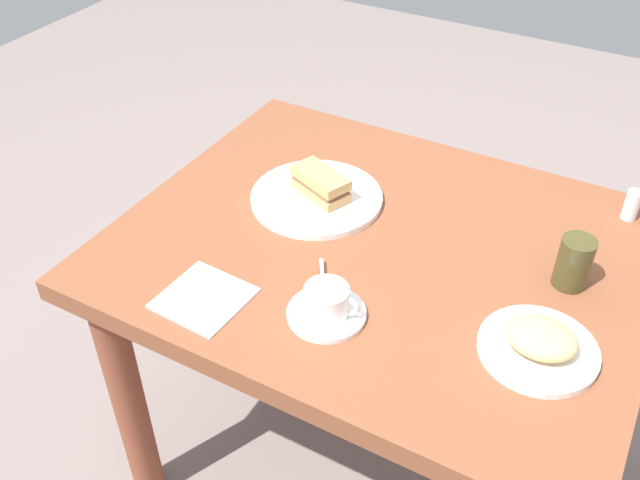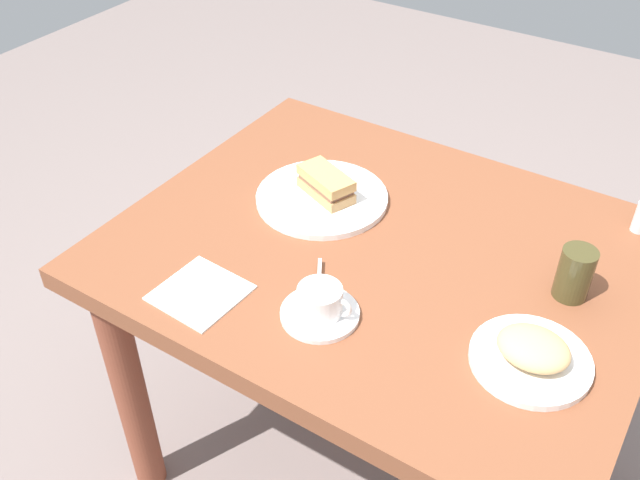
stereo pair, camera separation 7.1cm
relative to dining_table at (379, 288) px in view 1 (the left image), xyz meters
name	(u,v)px [view 1 (the left image)]	position (x,y,z in m)	size (l,w,h in m)	color
ground_plane	(367,457)	(0.00, 0.00, -0.61)	(6.00, 6.00, 0.00)	gray
dining_table	(379,288)	(0.00, 0.00, 0.00)	(1.05, 0.85, 0.73)	brown
sandwich_plate	(317,198)	(0.19, -0.07, 0.13)	(0.29, 0.29, 0.01)	white
sandwich_front	(320,184)	(0.18, -0.07, 0.16)	(0.15, 0.11, 0.05)	tan
coffee_saucer	(324,313)	(0.00, 0.24, 0.13)	(0.14, 0.14, 0.01)	white
coffee_cup	(325,299)	(0.00, 0.24, 0.16)	(0.11, 0.08, 0.05)	white
spoon	(323,281)	(0.04, 0.17, 0.13)	(0.06, 0.09, 0.01)	silver
side_plate	(538,349)	(-0.35, 0.14, 0.13)	(0.20, 0.20, 0.01)	white
side_food_pile	(541,337)	(-0.35, 0.14, 0.16)	(0.12, 0.10, 0.04)	#DEAE71
napkin	(204,298)	(0.22, 0.31, 0.12)	(0.15, 0.15, 0.00)	white
salt_shaker	(632,205)	(-0.42, -0.33, 0.16)	(0.03, 0.03, 0.07)	silver
drinking_glass	(574,263)	(-0.36, -0.06, 0.17)	(0.06, 0.06, 0.10)	#453F20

